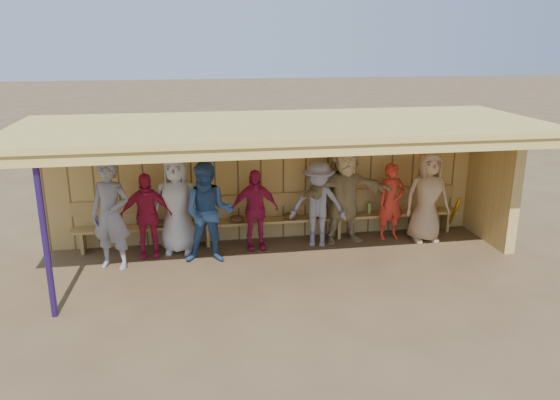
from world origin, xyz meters
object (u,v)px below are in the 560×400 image
(player_e, at_px, (318,204))
(player_h, at_px, (427,197))
(player_d, at_px, (255,210))
(player_a, at_px, (111,215))
(player_b, at_px, (177,204))
(bench, at_px, (273,214))
(player_c, at_px, (209,213))
(player_f, at_px, (345,194))
(player_g, at_px, (391,202))
(player_extra, at_px, (146,216))

(player_e, distance_m, player_h, 2.15)
(player_d, distance_m, player_e, 1.21)
(player_a, xyz_separation_m, player_b, (1.10, 0.55, -0.03))
(bench, bearing_deg, player_h, -10.18)
(player_c, xyz_separation_m, bench, (1.29, 0.87, -0.38))
(player_d, bearing_deg, player_f, -1.55)
(player_b, bearing_deg, player_a, -146.37)
(player_f, height_order, player_h, player_f)
(player_b, relative_size, player_c, 1.02)
(player_d, xyz_separation_m, player_f, (1.76, 0.08, 0.21))
(player_a, distance_m, player_c, 1.65)
(player_a, xyz_separation_m, player_d, (2.52, 0.47, -0.18))
(player_c, height_order, player_e, player_c)
(player_g, bearing_deg, player_e, 176.01)
(player_a, distance_m, player_f, 4.31)
(player_a, bearing_deg, player_b, 47.57)
(player_g, height_order, player_extra, player_extra)
(player_b, relative_size, player_f, 0.95)
(player_c, bearing_deg, player_d, 37.91)
(player_a, bearing_deg, player_e, 27.71)
(player_g, xyz_separation_m, player_extra, (-4.69, -0.13, 0.02))
(player_a, height_order, player_b, player_a)
(player_e, distance_m, bench, 0.94)
(player_a, height_order, player_h, player_a)
(player_e, relative_size, player_g, 1.09)
(player_d, relative_size, player_e, 0.93)
(player_c, distance_m, player_d, 1.01)
(player_h, bearing_deg, player_e, 178.45)
(player_a, relative_size, player_h, 1.06)
(player_e, bearing_deg, player_b, -167.57)
(player_extra, bearing_deg, bench, 6.53)
(bench, bearing_deg, player_c, -145.94)
(bench, bearing_deg, player_b, -170.57)
(player_a, xyz_separation_m, player_f, (4.28, 0.55, 0.02))
(player_e, bearing_deg, player_c, -152.80)
(player_f, relative_size, player_h, 1.09)
(player_b, bearing_deg, bench, 16.40)
(player_c, bearing_deg, player_extra, 167.39)
(player_extra, bearing_deg, player_c, -25.32)
(player_h, height_order, player_extra, player_h)
(player_a, relative_size, bench, 0.25)
(player_f, relative_size, player_extra, 1.25)
(player_d, xyz_separation_m, bench, (0.42, 0.39, -0.24))
(player_extra, xyz_separation_m, bench, (2.39, 0.44, -0.26))
(player_h, relative_size, bench, 0.24)
(player_b, height_order, player_e, player_b)
(player_f, relative_size, bench, 0.26)
(player_a, distance_m, player_extra, 0.71)
(player_extra, bearing_deg, player_e, -3.41)
(player_a, distance_m, player_g, 5.27)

